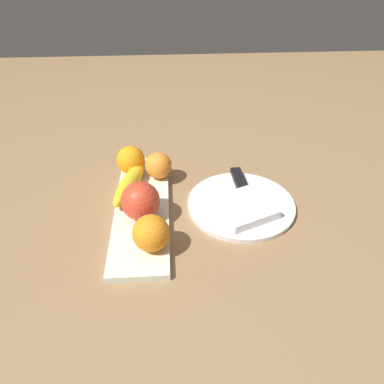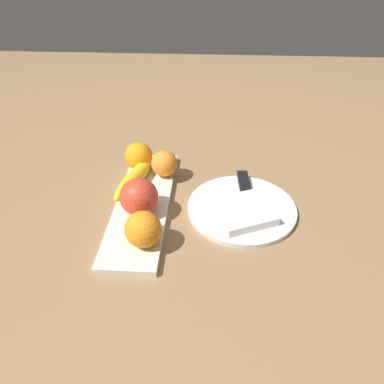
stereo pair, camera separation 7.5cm
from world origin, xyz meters
name	(u,v)px [view 1 (the left image)]	position (x,y,z in m)	size (l,w,h in m)	color
ground_plane	(154,219)	(0.00, 0.00, 0.00)	(2.40, 2.40, 0.00)	#94704B
fruit_tray	(142,208)	(-0.03, -0.03, 0.01)	(0.39, 0.11, 0.01)	white
apple	(140,201)	(0.01, -0.02, 0.05)	(0.08, 0.08, 0.08)	red
banana	(130,183)	(-0.09, -0.05, 0.03)	(0.17, 0.04, 0.04)	yellow
orange_near_apple	(154,233)	(0.09, 0.00, 0.05)	(0.07, 0.07, 0.07)	orange
orange_near_banana	(158,166)	(-0.14, 0.01, 0.05)	(0.06, 0.06, 0.06)	orange
orange_center	(131,160)	(-0.16, -0.05, 0.05)	(0.07, 0.07, 0.07)	orange
dinner_plate	(241,204)	(-0.03, 0.19, 0.01)	(0.23, 0.23, 0.01)	white
folded_napkin	(244,207)	(0.00, 0.19, 0.02)	(0.11, 0.11, 0.02)	white
knife	(241,184)	(-0.09, 0.20, 0.02)	(0.18, 0.03, 0.01)	silver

